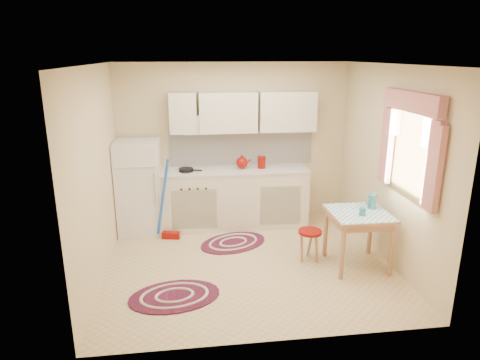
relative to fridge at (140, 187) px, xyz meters
name	(u,v)px	position (x,y,z in m)	size (l,w,h in m)	color
room_shell	(258,138)	(1.62, -1.01, 0.90)	(3.64, 3.60, 2.52)	#CAB381
fridge	(140,187)	(0.00, 0.00, 0.00)	(0.65, 0.60, 1.40)	silver
broom	(169,200)	(0.45, -0.35, -0.10)	(0.28, 0.12, 1.20)	blue
base_cabinets	(234,199)	(1.43, 0.05, -0.26)	(2.25, 0.60, 0.88)	beige
countertop	(234,170)	(1.43, 0.05, 0.20)	(2.27, 0.62, 0.04)	#BBBAB2
frying_pan	(186,170)	(0.70, 0.00, 0.24)	(0.21, 0.21, 0.05)	black
red_kettle	(242,163)	(1.55, 0.05, 0.32)	(0.19, 0.18, 0.19)	#7F0A04
red_canister	(262,163)	(1.86, 0.05, 0.30)	(0.12, 0.12, 0.16)	#7F0A04
table	(357,239)	(2.82, -1.50, -0.34)	(0.72, 0.72, 0.72)	tan
stool	(309,245)	(2.27, -1.28, -0.49)	(0.31, 0.31, 0.42)	#7F0A04
coffee_pot	(372,199)	(3.03, -1.38, 0.15)	(0.13, 0.11, 0.26)	#296C7F
mug	(363,212)	(2.81, -1.60, 0.07)	(0.08, 0.08, 0.10)	#296C7F
rug_center	(233,243)	(1.34, -0.63, -0.69)	(0.99, 0.66, 0.02)	maroon
rug_left	(175,296)	(0.52, -1.95, -0.69)	(1.02, 0.68, 0.02)	maroon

